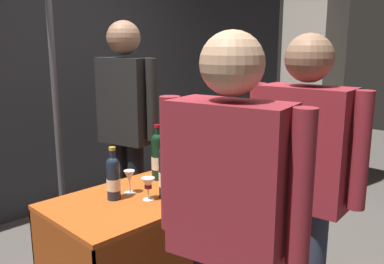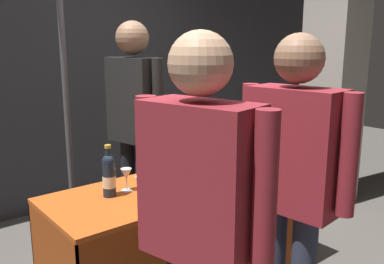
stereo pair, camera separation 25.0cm
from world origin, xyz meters
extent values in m
cube|color=#2D2D33|center=(0.00, 1.95, 1.25)|extent=(7.56, 0.12, 2.50)
cube|color=gray|center=(2.07, 0.35, 1.62)|extent=(0.46, 0.46, 3.24)
cube|color=#B74C19|center=(0.00, 0.00, 0.75)|extent=(1.81, 0.62, 0.02)
cube|color=#963E14|center=(0.00, -0.31, 0.37)|extent=(1.81, 0.01, 0.73)
cube|color=#963E14|center=(0.00, 0.31, 0.37)|extent=(1.81, 0.01, 0.73)
cube|color=#963E14|center=(0.90, 0.00, 0.37)|extent=(0.01, 0.62, 0.73)
cylinder|color=#192333|center=(0.41, -0.09, 0.89)|extent=(0.07, 0.07, 0.26)
sphere|color=#192333|center=(0.41, -0.09, 1.02)|extent=(0.07, 0.07, 0.07)
cylinder|color=#192333|center=(0.41, -0.09, 1.05)|extent=(0.03, 0.03, 0.08)
cylinder|color=maroon|center=(0.41, -0.09, 1.10)|extent=(0.03, 0.03, 0.02)
cylinder|color=beige|center=(0.41, -0.09, 0.87)|extent=(0.07, 0.07, 0.08)
cylinder|color=black|center=(0.76, -0.12, 0.88)|extent=(0.07, 0.07, 0.24)
sphere|color=black|center=(0.76, -0.12, 1.00)|extent=(0.06, 0.06, 0.06)
cylinder|color=black|center=(0.76, -0.12, 1.03)|extent=(0.03, 0.03, 0.07)
cylinder|color=maroon|center=(0.76, -0.12, 1.08)|extent=(0.03, 0.03, 0.02)
cylinder|color=beige|center=(0.76, -0.12, 0.86)|extent=(0.07, 0.07, 0.08)
cylinder|color=#192333|center=(0.27, 0.18, 0.86)|extent=(0.07, 0.07, 0.20)
sphere|color=#192333|center=(0.27, 0.18, 0.96)|extent=(0.07, 0.07, 0.07)
cylinder|color=#192333|center=(0.27, 0.18, 1.00)|extent=(0.02, 0.02, 0.07)
cylinder|color=black|center=(0.27, 0.18, 1.04)|extent=(0.03, 0.03, 0.02)
cylinder|color=beige|center=(0.27, 0.18, 0.85)|extent=(0.07, 0.07, 0.07)
cylinder|color=black|center=(-0.15, 0.15, 0.89)|extent=(0.08, 0.08, 0.25)
sphere|color=black|center=(-0.15, 0.15, 1.01)|extent=(0.08, 0.08, 0.08)
cylinder|color=black|center=(-0.15, 0.15, 1.05)|extent=(0.03, 0.03, 0.08)
cylinder|color=maroon|center=(-0.15, 0.15, 1.10)|extent=(0.04, 0.04, 0.02)
cylinder|color=beige|center=(-0.15, 0.15, 0.87)|extent=(0.08, 0.08, 0.08)
cylinder|color=#192333|center=(0.14, -0.20, 0.87)|extent=(0.06, 0.06, 0.22)
sphere|color=#192333|center=(0.14, -0.20, 0.98)|extent=(0.06, 0.06, 0.06)
cylinder|color=#192333|center=(0.14, -0.20, 1.02)|extent=(0.03, 0.03, 0.08)
cylinder|color=black|center=(0.14, -0.20, 1.07)|extent=(0.03, 0.03, 0.02)
cylinder|color=beige|center=(0.14, -0.20, 0.85)|extent=(0.07, 0.07, 0.07)
cylinder|color=#192333|center=(-0.54, 0.06, 0.86)|extent=(0.07, 0.07, 0.20)
sphere|color=#192333|center=(-0.54, 0.06, 0.96)|extent=(0.07, 0.07, 0.07)
cylinder|color=#192333|center=(-0.54, 0.06, 1.00)|extent=(0.03, 0.03, 0.07)
cylinder|color=#B7932D|center=(-0.54, 0.06, 1.04)|extent=(0.04, 0.04, 0.02)
cylinder|color=beige|center=(-0.54, 0.06, 0.84)|extent=(0.07, 0.07, 0.06)
cylinder|color=black|center=(0.23, -0.01, 0.86)|extent=(0.07, 0.07, 0.21)
sphere|color=black|center=(0.23, -0.01, 0.97)|extent=(0.07, 0.07, 0.07)
cylinder|color=black|center=(0.23, -0.01, 1.00)|extent=(0.03, 0.03, 0.07)
cylinder|color=maroon|center=(0.23, -0.01, 1.04)|extent=(0.03, 0.03, 0.02)
cylinder|color=beige|center=(0.23, -0.01, 0.85)|extent=(0.07, 0.07, 0.07)
cylinder|color=black|center=(-0.09, -0.08, 0.88)|extent=(0.07, 0.07, 0.23)
sphere|color=black|center=(-0.09, -0.08, 0.99)|extent=(0.07, 0.07, 0.07)
cylinder|color=black|center=(-0.09, -0.08, 1.03)|extent=(0.03, 0.03, 0.08)
cylinder|color=black|center=(-0.09, -0.08, 1.08)|extent=(0.03, 0.03, 0.02)
cylinder|color=beige|center=(-0.09, -0.08, 0.86)|extent=(0.07, 0.07, 0.07)
cylinder|color=#192333|center=(-0.32, -0.12, 0.89)|extent=(0.08, 0.08, 0.25)
sphere|color=#192333|center=(-0.32, -0.12, 1.01)|extent=(0.08, 0.08, 0.08)
cylinder|color=#192333|center=(-0.32, -0.12, 1.05)|extent=(0.03, 0.03, 0.08)
cylinder|color=maroon|center=(-0.32, -0.12, 1.10)|extent=(0.03, 0.03, 0.02)
cylinder|color=beige|center=(-0.32, -0.12, 0.87)|extent=(0.08, 0.08, 0.08)
cylinder|color=silver|center=(-0.41, -0.08, 0.76)|extent=(0.06, 0.06, 0.00)
cylinder|color=silver|center=(-0.41, -0.08, 0.79)|extent=(0.01, 0.01, 0.06)
cone|color=silver|center=(-0.41, -0.08, 0.85)|extent=(0.07, 0.07, 0.06)
cylinder|color=#590C19|center=(-0.41, -0.08, 0.83)|extent=(0.04, 0.04, 0.02)
cylinder|color=silver|center=(-0.42, 0.08, 0.76)|extent=(0.07, 0.07, 0.00)
cylinder|color=silver|center=(-0.42, 0.08, 0.79)|extent=(0.01, 0.01, 0.06)
cone|color=silver|center=(-0.42, 0.08, 0.86)|extent=(0.06, 0.06, 0.07)
cylinder|color=silver|center=(0.78, 0.03, 0.76)|extent=(0.06, 0.06, 0.00)
cylinder|color=silver|center=(0.78, 0.03, 0.79)|extent=(0.01, 0.01, 0.06)
cone|color=silver|center=(0.78, 0.03, 0.85)|extent=(0.08, 0.08, 0.06)
cylinder|color=tan|center=(0.42, 0.06, 0.85)|extent=(0.09, 0.09, 0.17)
cylinder|color=#38722D|center=(0.41, 0.06, 0.97)|extent=(0.02, 0.03, 0.24)
ellipsoid|color=pink|center=(0.41, 0.05, 1.09)|extent=(0.03, 0.03, 0.05)
cylinder|color=#38722D|center=(0.42, 0.06, 0.96)|extent=(0.03, 0.03, 0.22)
ellipsoid|color=#E05B1E|center=(0.41, 0.07, 1.07)|extent=(0.03, 0.03, 0.05)
cylinder|color=#38722D|center=(0.42, 0.08, 0.95)|extent=(0.04, 0.03, 0.20)
ellipsoid|color=#E05B1E|center=(0.43, 0.07, 1.05)|extent=(0.03, 0.03, 0.05)
cylinder|color=#38722D|center=(0.43, 0.06, 0.98)|extent=(0.05, 0.01, 0.27)
ellipsoid|color=pink|center=(0.45, 0.06, 1.11)|extent=(0.03, 0.03, 0.05)
cylinder|color=#38722D|center=(0.44, 0.06, 0.95)|extent=(0.02, 0.04, 0.21)
ellipsoid|color=pink|center=(0.43, 0.07, 1.06)|extent=(0.03, 0.03, 0.05)
cylinder|color=#38722D|center=(0.41, 0.06, 0.94)|extent=(0.04, 0.02, 0.19)
ellipsoid|color=pink|center=(0.43, 0.05, 1.04)|extent=(0.03, 0.03, 0.05)
cube|color=silver|center=(0.28, -0.12, 0.85)|extent=(0.13, 0.03, 0.17)
cylinder|color=black|center=(0.00, 0.77, 0.44)|extent=(0.12, 0.12, 0.87)
cylinder|color=black|center=(0.04, 0.63, 0.44)|extent=(0.12, 0.12, 0.87)
cube|color=black|center=(0.02, 0.70, 1.18)|extent=(0.29, 0.42, 0.62)
sphere|color=#8C664C|center=(0.02, 0.70, 1.63)|extent=(0.24, 0.24, 0.24)
cylinder|color=black|center=(-0.03, 0.93, 1.20)|extent=(0.08, 0.08, 0.57)
cylinder|color=black|center=(0.08, 0.47, 1.20)|extent=(0.08, 0.08, 0.57)
cube|color=maroon|center=(-0.02, -0.77, 1.11)|extent=(0.26, 0.45, 0.58)
sphere|color=#8C664C|center=(-0.02, -0.77, 1.53)|extent=(0.22, 0.22, 0.22)
cylinder|color=maroon|center=(0.01, -1.03, 1.13)|extent=(0.08, 0.08, 0.53)
cylinder|color=maroon|center=(-0.04, -0.51, 1.13)|extent=(0.08, 0.08, 0.53)
cube|color=maroon|center=(-0.64, -0.83, 1.11)|extent=(0.30, 0.46, 0.58)
sphere|color=tan|center=(-0.64, -0.83, 1.53)|extent=(0.22, 0.22, 0.22)
cylinder|color=maroon|center=(-0.59, -1.08, 1.13)|extent=(0.08, 0.08, 0.53)
cylinder|color=maroon|center=(-0.70, -0.58, 1.13)|extent=(0.08, 0.08, 0.53)
cylinder|color=#47474C|center=(-0.39, 0.96, 1.08)|extent=(0.04, 0.04, 2.16)
camera|label=1|loc=(-1.74, -1.73, 1.60)|focal=38.51mm
camera|label=2|loc=(-1.55, -1.90, 1.60)|focal=38.51mm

